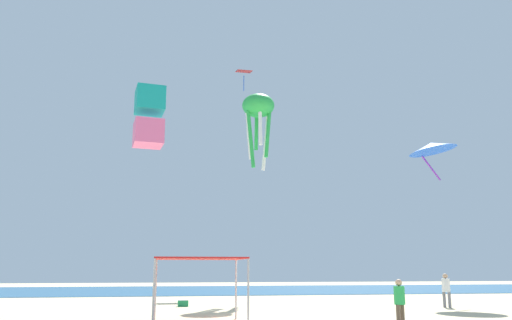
% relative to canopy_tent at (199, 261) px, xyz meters
% --- Properties ---
extents(ground, '(110.00, 110.00, 0.10)m').
position_rel_canopy_tent_xyz_m(ground, '(2.69, 1.93, -2.35)').
color(ground, beige).
extents(ocean_strip, '(110.00, 21.57, 0.03)m').
position_rel_canopy_tent_xyz_m(ocean_strip, '(2.69, 30.07, -2.28)').
color(ocean_strip, '#28608C').
rests_on(ocean_strip, ground).
extents(canopy_tent, '(3.31, 3.31, 2.40)m').
position_rel_canopy_tent_xyz_m(canopy_tent, '(0.00, 0.00, 0.00)').
color(canopy_tent, '#B2B2B7').
rests_on(canopy_tent, ground).
extents(person_near_tent, '(0.41, 0.43, 1.74)m').
position_rel_canopy_tent_xyz_m(person_near_tent, '(13.35, 5.87, -1.27)').
color(person_near_tent, slate).
rests_on(person_near_tent, ground).
extents(person_leftmost, '(0.39, 0.39, 1.63)m').
position_rel_canopy_tent_xyz_m(person_leftmost, '(7.05, -1.96, -1.34)').
color(person_leftmost, brown).
rests_on(person_leftmost, ground).
extents(cooler_box, '(0.57, 0.37, 0.35)m').
position_rel_canopy_tent_xyz_m(cooler_box, '(-0.27, 8.97, -2.12)').
color(cooler_box, '#1E8C4C').
rests_on(cooler_box, ground).
extents(kite_delta_blue, '(3.79, 3.76, 2.47)m').
position_rel_canopy_tent_xyz_m(kite_delta_blue, '(15.06, 9.29, 7.22)').
color(kite_delta_blue, blue).
extents(kite_octopus_green, '(2.34, 2.34, 5.39)m').
position_rel_canopy_tent_xyz_m(kite_octopus_green, '(4.77, 14.17, 10.68)').
color(kite_octopus_green, green).
extents(kite_box_teal, '(1.60, 1.63, 2.98)m').
position_rel_canopy_tent_xyz_m(kite_box_teal, '(-2.33, 5.16, 7.08)').
color(kite_box_teal, teal).
extents(kite_diamond_red, '(1.61, 1.58, 2.27)m').
position_rel_canopy_tent_xyz_m(kite_diamond_red, '(5.82, 28.48, 19.17)').
color(kite_diamond_red, red).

